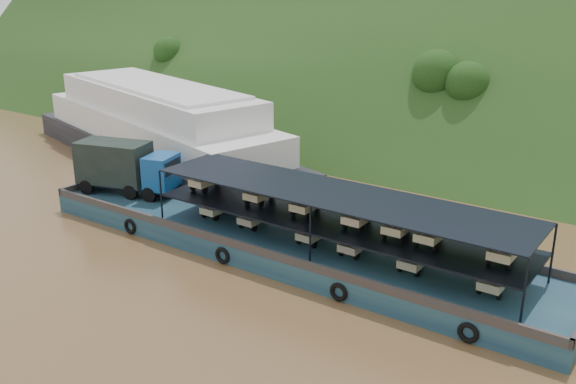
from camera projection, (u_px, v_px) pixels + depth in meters
The scene contains 4 objects.
ground at pixel (287, 262), 38.42m from camera, with size 160.00×160.00×0.00m, color brown.
hillside at pixel (487, 140), 66.29m from camera, with size 140.00×28.00×28.00m, color #1B3513.
cargo_barge at pixel (263, 228), 40.25m from camera, with size 35.11×7.18×4.95m.
passenger_ferry at pixel (158, 128), 57.85m from camera, with size 36.48×18.05×7.17m.
Camera 1 is at (20.17, -28.58, 16.43)m, focal length 40.00 mm.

